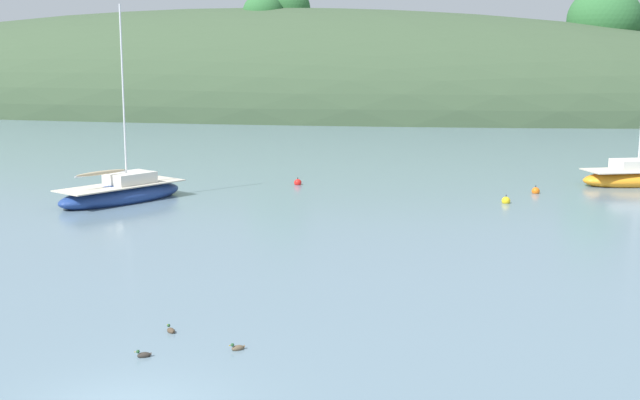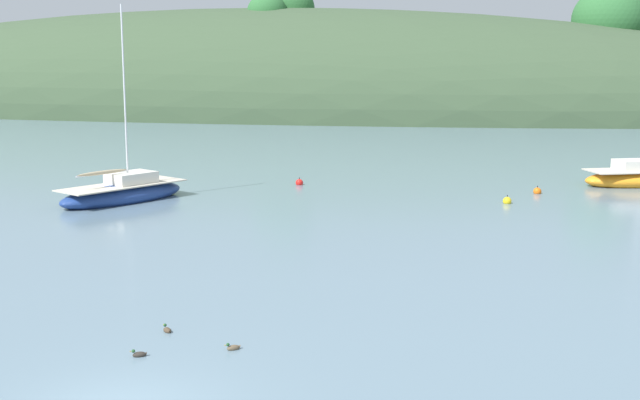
# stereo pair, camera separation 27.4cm
# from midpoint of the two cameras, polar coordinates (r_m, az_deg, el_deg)

# --- Properties ---
(far_shoreline_hill) EXTENTS (150.00, 36.00, 29.93)m
(far_shoreline_hill) POSITION_cam_midpoint_polar(r_m,az_deg,el_deg) (110.20, -5.08, 5.98)
(far_shoreline_hill) COLOR #384C33
(far_shoreline_hill) RESTS_ON ground
(sailboat_white_near) EXTENTS (5.65, 7.67, 10.30)m
(sailboat_white_near) POSITION_cam_midpoint_polar(r_m,az_deg,el_deg) (44.44, -13.54, 0.46)
(sailboat_white_near) COLOR navy
(sailboat_white_near) RESTS_ON ground
(mooring_buoy_inner) EXTENTS (0.44, 0.44, 0.54)m
(mooring_buoy_inner) POSITION_cam_midpoint_polar(r_m,az_deg,el_deg) (47.29, 14.36, 0.59)
(mooring_buoy_inner) COLOR orange
(mooring_buoy_inner) RESTS_ON ground
(mooring_buoy_channel) EXTENTS (0.44, 0.44, 0.54)m
(mooring_buoy_channel) POSITION_cam_midpoint_polar(r_m,az_deg,el_deg) (48.86, -1.69, 1.19)
(mooring_buoy_channel) COLOR red
(mooring_buoy_channel) RESTS_ON ground
(mooring_buoy_outer) EXTENTS (0.44, 0.44, 0.54)m
(mooring_buoy_outer) POSITION_cam_midpoint_polar(r_m,az_deg,el_deg) (43.79, 12.41, -0.06)
(mooring_buoy_outer) COLOR yellow
(mooring_buoy_outer) RESTS_ON ground
(duck_lone_left) EXTENTS (0.38, 0.35, 0.24)m
(duck_lone_left) POSITION_cam_midpoint_polar(r_m,az_deg,el_deg) (21.95, -6.01, -10.02)
(duck_lone_left) COLOR brown
(duck_lone_left) RESTS_ON ground
(duck_straggler) EXTENTS (0.41, 0.32, 0.24)m
(duck_straggler) POSITION_cam_midpoint_polar(r_m,az_deg,el_deg) (21.83, -12.31, -10.30)
(duck_straggler) COLOR #2D2823
(duck_straggler) RESTS_ON ground
(duck_lead) EXTENTS (0.37, 0.36, 0.24)m
(duck_lead) POSITION_cam_midpoint_polar(r_m,az_deg,el_deg) (23.52, -10.48, -8.75)
(duck_lead) COLOR #473828
(duck_lead) RESTS_ON ground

